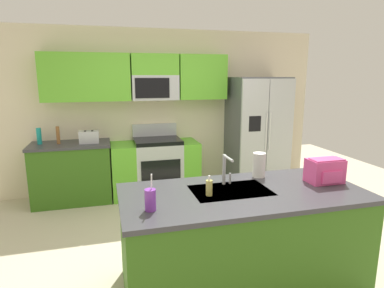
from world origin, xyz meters
TOP-DOWN VIEW (x-y plane):
  - ground_plane at (0.00, 0.00)m, footprint 9.00×9.00m
  - kitchen_wall_unit at (-0.14, 2.08)m, footprint 5.20×0.43m
  - back_counter at (-1.49, 1.80)m, footprint 1.14×0.63m
  - range_oven at (-0.24, 1.80)m, footprint 1.36×0.61m
  - refrigerator at (1.48, 1.73)m, footprint 0.90×0.76m
  - island_counter at (0.15, -0.73)m, footprint 2.11×0.99m
  - toaster at (-1.22, 1.75)m, footprint 0.28×0.16m
  - pepper_mill at (-1.65, 1.80)m, footprint 0.05×0.05m
  - bottle_teal at (-1.91, 1.85)m, footprint 0.07×0.07m
  - sink_faucet at (0.06, -0.54)m, footprint 0.08×0.21m
  - drink_cup_purple at (-0.68, -0.93)m, footprint 0.08×0.08m
  - soap_dispenser at (-0.17, -0.75)m, footprint 0.06×0.06m
  - paper_towel_roll at (0.46, -0.39)m, footprint 0.12×0.12m
  - backpack at (0.98, -0.70)m, footprint 0.32×0.22m

SIDE VIEW (x-z plane):
  - ground_plane at x=0.00m, z-range 0.00..0.00m
  - range_oven at x=-0.24m, z-range -0.11..0.99m
  - back_counter at x=-1.49m, z-range 0.00..0.90m
  - island_counter at x=0.15m, z-range 0.00..0.90m
  - refrigerator at x=1.48m, z-range 0.00..1.85m
  - soap_dispenser at x=-0.17m, z-range 0.88..1.05m
  - drink_cup_purple at x=-0.68m, z-range 0.84..1.12m
  - toaster at x=-1.22m, z-range 0.90..1.08m
  - backpack at x=0.98m, z-range 0.90..1.13m
  - bottle_teal at x=-1.91m, z-range 0.90..1.14m
  - paper_towel_roll at x=0.46m, z-range 0.90..1.14m
  - pepper_mill at x=-1.65m, z-range 0.90..1.16m
  - sink_faucet at x=0.06m, z-range 0.93..1.21m
  - kitchen_wall_unit at x=-0.14m, z-range 0.17..2.77m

